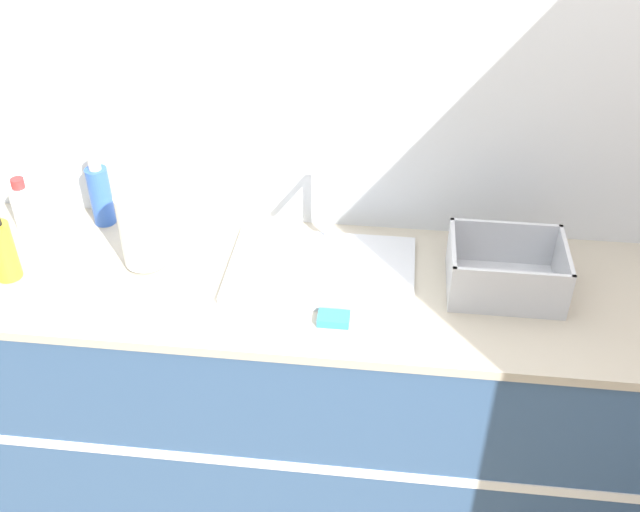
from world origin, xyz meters
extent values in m
cube|color=silver|center=(0.00, 0.67, 1.30)|extent=(4.99, 0.06, 2.60)
cube|color=#33517A|center=(0.00, 0.32, 0.45)|extent=(2.59, 0.64, 0.90)
cube|color=white|center=(0.00, 0.00, 0.45)|extent=(2.59, 0.01, 0.04)
cube|color=#B2A893|center=(0.00, 0.32, 0.92)|extent=(2.61, 0.66, 0.03)
cube|color=silver|center=(-0.01, 0.37, 0.94)|extent=(0.57, 0.38, 0.02)
cylinder|color=silver|center=(-0.01, 0.54, 1.08)|extent=(0.02, 0.02, 0.26)
cylinder|color=silver|center=(-0.01, 0.46, 1.21)|extent=(0.02, 0.15, 0.02)
cylinder|color=#4C4C51|center=(-0.56, 0.35, 0.94)|extent=(0.10, 0.10, 0.01)
cylinder|color=white|center=(-0.56, 0.35, 1.06)|extent=(0.13, 0.13, 0.24)
cube|color=#B7BABF|center=(0.54, 0.35, 0.94)|extent=(0.34, 0.26, 0.01)
cube|color=#B7BABF|center=(0.54, 0.22, 1.02)|extent=(0.34, 0.01, 0.14)
cube|color=#B7BABF|center=(0.54, 0.47, 1.02)|extent=(0.34, 0.01, 0.14)
cube|color=#B7BABF|center=(0.38, 0.35, 1.02)|extent=(0.01, 0.26, 0.14)
cube|color=#B7BABF|center=(0.70, 0.35, 1.02)|extent=(0.01, 0.26, 0.14)
cylinder|color=white|center=(-1.01, 0.51, 1.01)|extent=(0.08, 0.08, 0.15)
cylinder|color=red|center=(-1.01, 0.51, 1.10)|extent=(0.04, 0.04, 0.03)
cylinder|color=#2D56B7|center=(-0.77, 0.56, 1.04)|extent=(0.07, 0.07, 0.20)
cylinder|color=silver|center=(-0.77, 0.56, 1.16)|extent=(0.04, 0.04, 0.04)
cylinder|color=yellow|center=(-0.96, 0.24, 1.03)|extent=(0.08, 0.08, 0.19)
cube|color=#3399BF|center=(0.05, 0.14, 0.95)|extent=(0.09, 0.06, 0.02)
camera|label=1|loc=(0.20, -1.46, 2.34)|focal=42.00mm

